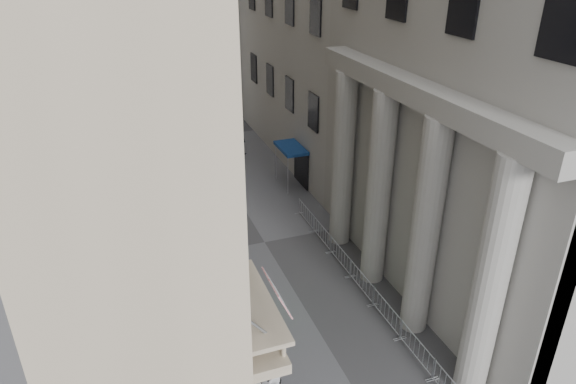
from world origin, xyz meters
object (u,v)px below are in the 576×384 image
(street_lamp, at_px, (188,138))
(pedestrian_b, at_px, (240,143))
(info_kiosk, at_px, (238,299))
(pedestrian_a, at_px, (220,162))
(security_tent, at_px, (176,157))

(street_lamp, xyz_separation_m, pedestrian_b, (5.34, 7.77, -3.75))
(info_kiosk, distance_m, pedestrian_a, 16.56)
(street_lamp, distance_m, pedestrian_a, 6.38)
(info_kiosk, distance_m, pedestrian_b, 20.48)
(pedestrian_a, distance_m, pedestrian_b, 4.29)
(pedestrian_a, bearing_deg, pedestrian_b, -112.37)
(security_tent, bearing_deg, street_lamp, -75.86)
(security_tent, relative_size, info_kiosk, 2.05)
(street_lamp, xyz_separation_m, pedestrian_a, (2.79, 4.33, -3.77))
(street_lamp, bearing_deg, security_tent, 95.62)
(pedestrian_b, bearing_deg, street_lamp, 90.65)
(street_lamp, xyz_separation_m, info_kiosk, (-0.11, -11.97, -3.79))
(security_tent, distance_m, info_kiosk, 14.50)
(street_lamp, height_order, pedestrian_b, street_lamp)
(street_lamp, distance_m, info_kiosk, 12.56)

